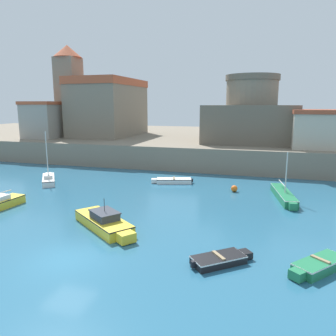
{
  "coord_description": "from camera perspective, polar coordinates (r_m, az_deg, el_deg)",
  "views": [
    {
      "loc": [
        10.06,
        -14.5,
        8.37
      ],
      "look_at": [
        0.79,
        16.93,
        2.0
      ],
      "focal_mm": 35.0,
      "sensor_mm": 36.0,
      "label": 1
    }
  ],
  "objects": [
    {
      "name": "ground_plane",
      "position": [
        19.53,
        -17.09,
        -14.89
      ],
      "size": [
        200.0,
        200.0,
        0.0
      ],
      "primitive_type": "plane",
      "color": "#28607F"
    },
    {
      "name": "quay_seawall",
      "position": [
        60.37,
        6.76,
        4.42
      ],
      "size": [
        120.0,
        40.0,
        3.07
      ],
      "primitive_type": "cube",
      "color": "gray",
      "rests_on": "ground"
    },
    {
      "name": "sailboat_white_0",
      "position": [
        38.02,
        -20.1,
        -1.77
      ],
      "size": [
        3.92,
        4.91,
        5.55
      ],
      "color": "white",
      "rests_on": "ground"
    },
    {
      "name": "motorboat_yellow_1",
      "position": [
        23.13,
        -11.01,
        -9.17
      ],
      "size": [
        5.99,
        4.99,
        2.16
      ],
      "color": "yellow",
      "rests_on": "ground"
    },
    {
      "name": "dinghy_white_2",
      "position": [
        35.47,
        0.85,
        -2.19
      ],
      "size": [
        4.46,
        2.34,
        0.58
      ],
      "color": "white",
      "rests_on": "ground"
    },
    {
      "name": "sailboat_green_4",
      "position": [
        31.28,
        19.51,
        -4.43
      ],
      "size": [
        2.17,
        6.88,
        4.33
      ],
      "color": "#237A4C",
      "rests_on": "ground"
    },
    {
      "name": "dinghy_black_5",
      "position": [
        18.38,
        9.1,
        -15.38
      ],
      "size": [
        3.28,
        2.96,
        0.52
      ],
      "color": "black",
      "rests_on": "ground"
    },
    {
      "name": "dinghy_green_6",
      "position": [
        19.07,
        24.75,
        -15.1
      ],
      "size": [
        3.15,
        3.43,
        0.63
      ],
      "color": "#237A4C",
      "rests_on": "ground"
    },
    {
      "name": "mooring_buoy",
      "position": [
        32.58,
        11.46,
        -3.53
      ],
      "size": [
        0.64,
        0.64,
        0.64
      ],
      "primitive_type": "sphere",
      "color": "orange",
      "rests_on": "ground"
    },
    {
      "name": "church",
      "position": [
        58.51,
        -11.23,
        10.79
      ],
      "size": [
        13.1,
        14.9,
        15.03
      ],
      "color": "gray",
      "rests_on": "quay_seawall"
    },
    {
      "name": "fortress",
      "position": [
        49.46,
        14.2,
        8.47
      ],
      "size": [
        12.58,
        12.58,
        9.42
      ],
      "color": "#685E4F",
      "rests_on": "quay_seawall"
    },
    {
      "name": "harbor_shed_near_wharf",
      "position": [
        56.1,
        -21.17,
        7.83
      ],
      "size": [
        5.58,
        4.31,
        5.78
      ],
      "color": "gray",
      "rests_on": "quay_seawall"
    },
    {
      "name": "harbor_shed_far_end",
      "position": [
        44.82,
        24.17,
        6.29
      ],
      "size": [
        5.67,
        6.91,
        4.7
      ],
      "color": "#BCB29E",
      "rests_on": "quay_seawall"
    }
  ]
}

